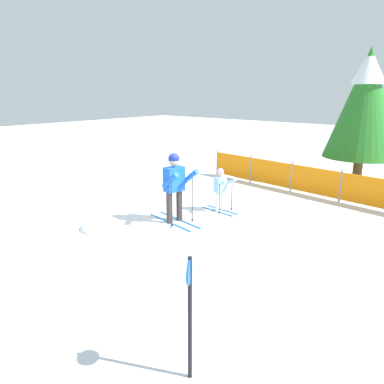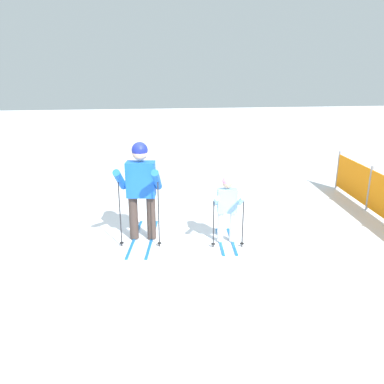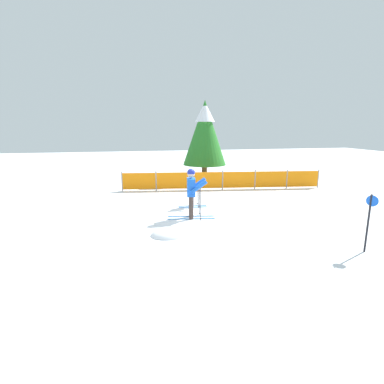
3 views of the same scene
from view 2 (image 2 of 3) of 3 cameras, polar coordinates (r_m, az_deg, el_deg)
ground_plane at (r=6.54m, az=-7.73°, el=-8.10°), size 60.00×60.00×0.00m
skier_adult at (r=6.43m, az=-7.81°, el=1.35°), size 1.68×0.82×1.74m
skier_child at (r=6.38m, az=5.39°, el=-1.86°), size 1.15×0.56×1.20m
snow_mound at (r=7.86m, az=-19.04°, el=-4.54°), size 1.04×0.89×0.42m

